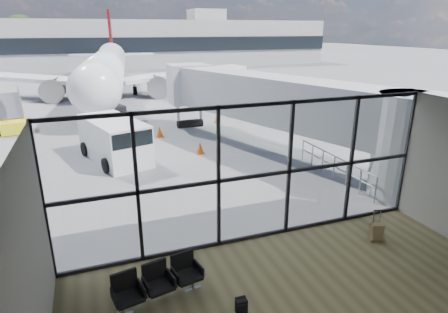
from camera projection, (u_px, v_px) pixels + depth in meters
ground at (125, 83)px, 47.89m from camera, size 220.00×220.00×0.00m
lounge_shell at (359, 242)px, 7.20m from camera, size 12.02×8.01×4.51m
glass_curtain_wall at (255, 175)px, 11.60m from camera, size 12.10×0.12×4.50m
jet_bridge at (285, 106)px, 19.31m from camera, size 8.00×16.50×4.33m
apron_railing at (334, 164)px, 17.02m from camera, size 0.06×5.46×1.11m
far_terminal at (106, 43)px, 65.87m from camera, size 80.00×12.20×11.00m
tree_5 at (21, 32)px, 69.58m from camera, size 6.27×6.27×9.03m
seating_row at (157, 280)px, 9.38m from camera, size 2.28×1.05×1.01m
backpack at (241, 306)px, 9.02m from camera, size 0.28×0.26×0.41m
suitcase at (376, 232)px, 12.07m from camera, size 0.43×0.36×1.05m
airliner at (107, 68)px, 38.33m from camera, size 29.97×34.84×8.99m
service_van at (115, 140)px, 19.30m from camera, size 3.48×5.32×2.14m
belt_loader at (111, 109)px, 29.19m from camera, size 2.25×3.92×1.71m
mobile_stairs at (13, 123)px, 25.08m from camera, size 2.20×3.53×2.33m
traffic_cone_a at (200, 148)px, 20.65m from camera, size 0.45×0.45×0.64m
traffic_cone_b at (216, 120)px, 27.31m from camera, size 0.37×0.37×0.53m
traffic_cone_c at (160, 132)px, 23.82m from camera, size 0.48×0.48×0.69m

